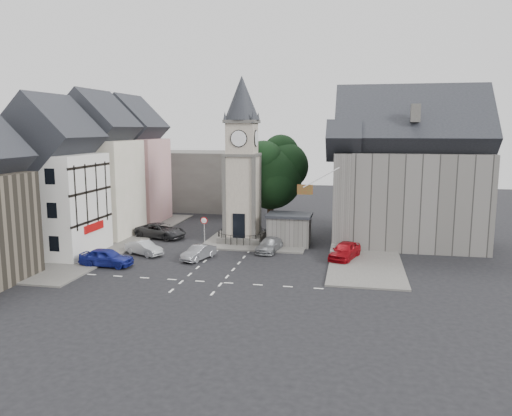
% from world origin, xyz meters
% --- Properties ---
extents(ground, '(120.00, 120.00, 0.00)m').
position_xyz_m(ground, '(0.00, 0.00, 0.00)').
color(ground, black).
rests_on(ground, ground).
extents(pavement_west, '(6.00, 30.00, 0.14)m').
position_xyz_m(pavement_west, '(-12.50, 6.00, 0.07)').
color(pavement_west, '#595651').
rests_on(pavement_west, ground).
extents(pavement_east, '(6.00, 26.00, 0.14)m').
position_xyz_m(pavement_east, '(12.00, 8.00, 0.07)').
color(pavement_east, '#595651').
rests_on(pavement_east, ground).
extents(central_island, '(10.00, 8.00, 0.16)m').
position_xyz_m(central_island, '(1.50, 8.00, 0.08)').
color(central_island, '#595651').
rests_on(central_island, ground).
extents(road_markings, '(20.00, 8.00, 0.01)m').
position_xyz_m(road_markings, '(0.00, -5.50, 0.01)').
color(road_markings, silver).
rests_on(road_markings, ground).
extents(clock_tower, '(4.86, 4.86, 16.25)m').
position_xyz_m(clock_tower, '(0.00, 7.99, 8.12)').
color(clock_tower, '#4C4944').
rests_on(clock_tower, ground).
extents(stone_shelter, '(4.30, 3.30, 3.08)m').
position_xyz_m(stone_shelter, '(4.80, 7.50, 1.55)').
color(stone_shelter, '#615E5A').
rests_on(stone_shelter, ground).
extents(town_tree, '(7.20, 7.20, 10.80)m').
position_xyz_m(town_tree, '(2.00, 13.00, 6.97)').
color(town_tree, black).
rests_on(town_tree, ground).
extents(warning_sign_post, '(0.70, 0.19, 2.85)m').
position_xyz_m(warning_sign_post, '(-3.20, 5.43, 2.03)').
color(warning_sign_post, black).
rests_on(warning_sign_post, ground).
extents(terrace_pink, '(8.10, 7.60, 12.80)m').
position_xyz_m(terrace_pink, '(-15.50, 16.00, 6.58)').
color(terrace_pink, '#CD968D').
rests_on(terrace_pink, ground).
extents(terrace_cream, '(8.10, 7.60, 12.80)m').
position_xyz_m(terrace_cream, '(-15.50, 8.00, 6.58)').
color(terrace_cream, beige).
rests_on(terrace_cream, ground).
extents(terrace_tudor, '(8.10, 7.60, 12.00)m').
position_xyz_m(terrace_tudor, '(-15.50, 0.00, 6.19)').
color(terrace_tudor, silver).
rests_on(terrace_tudor, ground).
extents(backdrop_west, '(20.00, 10.00, 8.00)m').
position_xyz_m(backdrop_west, '(-12.00, 28.00, 4.00)').
color(backdrop_west, '#4C4944').
rests_on(backdrop_west, ground).
extents(east_building, '(14.40, 11.40, 12.60)m').
position_xyz_m(east_building, '(15.59, 11.00, 6.26)').
color(east_building, '#615E5A').
rests_on(east_building, ground).
extents(east_boundary_wall, '(0.40, 16.00, 0.90)m').
position_xyz_m(east_boundary_wall, '(9.20, 10.00, 0.45)').
color(east_boundary_wall, '#615E5A').
rests_on(east_boundary_wall, ground).
extents(flagpole, '(3.68, 0.10, 2.74)m').
position_xyz_m(flagpole, '(8.00, 4.00, 7.00)').
color(flagpole, white).
rests_on(flagpole, ground).
extents(car_west_blue, '(4.45, 1.84, 1.51)m').
position_xyz_m(car_west_blue, '(-8.99, -3.05, 0.75)').
color(car_west_blue, navy).
rests_on(car_west_blue, ground).
extents(car_west_silver, '(4.04, 2.86, 1.26)m').
position_xyz_m(car_west_silver, '(-7.50, 1.07, 0.63)').
color(car_west_silver, '#A7ABB0').
rests_on(car_west_silver, ground).
extents(car_west_grey, '(5.93, 3.87, 1.52)m').
position_xyz_m(car_west_grey, '(-8.68, 8.00, 0.76)').
color(car_west_grey, '#29292B').
rests_on(car_west_grey, ground).
extents(car_island_silver, '(2.42, 3.96, 1.23)m').
position_xyz_m(car_island_silver, '(-2.21, 0.50, 0.62)').
color(car_island_silver, gray).
rests_on(car_island_silver, ground).
extents(car_island_east, '(2.34, 4.49, 1.24)m').
position_xyz_m(car_island_east, '(3.36, 4.50, 0.62)').
color(car_island_east, gray).
rests_on(car_island_east, ground).
extents(car_east_red, '(3.10, 4.85, 1.54)m').
position_xyz_m(car_east_red, '(10.24, 3.00, 0.77)').
color(car_east_red, '#990810').
rests_on(car_east_red, ground).
extents(pedestrian, '(0.70, 0.66, 1.61)m').
position_xyz_m(pedestrian, '(10.64, 6.34, 0.80)').
color(pedestrian, beige).
rests_on(pedestrian, ground).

